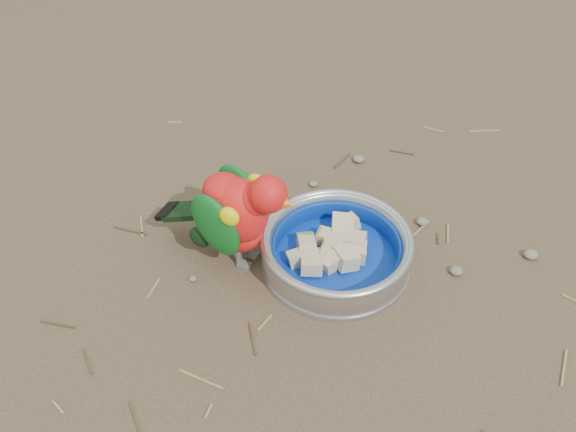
# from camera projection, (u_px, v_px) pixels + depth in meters

# --- Properties ---
(ground) EXTENTS (60.00, 60.00, 0.00)m
(ground) POSITION_uv_depth(u_px,v_px,m) (332.00, 275.00, 0.99)
(ground) COLOR brown
(food_bowl) EXTENTS (0.23, 0.23, 0.02)m
(food_bowl) POSITION_uv_depth(u_px,v_px,m) (336.00, 262.00, 1.00)
(food_bowl) COLOR #B2B2BA
(food_bowl) RESTS_ON ground
(bowl_wall) EXTENTS (0.23, 0.23, 0.04)m
(bowl_wall) POSITION_uv_depth(u_px,v_px,m) (337.00, 248.00, 0.98)
(bowl_wall) COLOR #B2B2BA
(bowl_wall) RESTS_ON food_bowl
(fruit_wedges) EXTENTS (0.14, 0.14, 0.03)m
(fruit_wedges) POSITION_uv_depth(u_px,v_px,m) (336.00, 251.00, 0.99)
(fruit_wedges) COLOR #C7B28C
(fruit_wedges) RESTS_ON food_bowl
(lory_parrot) EXTENTS (0.24, 0.18, 0.17)m
(lory_parrot) POSITION_uv_depth(u_px,v_px,m) (237.00, 218.00, 0.96)
(lory_parrot) COLOR red
(lory_parrot) RESTS_ON ground
(ground_debris) EXTENTS (0.90, 0.80, 0.01)m
(ground_debris) POSITION_uv_depth(u_px,v_px,m) (319.00, 251.00, 1.03)
(ground_debris) COLOR olive
(ground_debris) RESTS_ON ground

